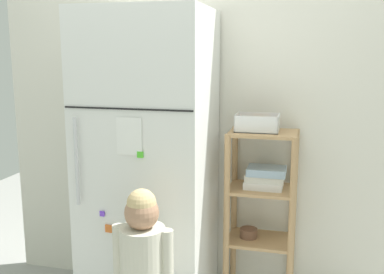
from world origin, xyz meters
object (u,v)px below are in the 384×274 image
refrigerator (149,167)px  pantry_shelf_unit (262,199)px  child_standing (143,263)px  fruit_bin (257,125)px

refrigerator → pantry_shelf_unit: size_ratio=1.62×
refrigerator → child_standing: bearing=-74.0°
refrigerator → pantry_shelf_unit: bearing=13.9°
refrigerator → child_standing: size_ratio=1.92×
pantry_shelf_unit → refrigerator: bearing=-166.1°
fruit_bin → child_standing: bearing=-123.6°
child_standing → fruit_bin: (0.45, 0.68, 0.58)m
child_standing → pantry_shelf_unit: (0.49, 0.68, 0.14)m
refrigerator → pantry_shelf_unit: 0.69m
child_standing → pantry_shelf_unit: 0.85m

